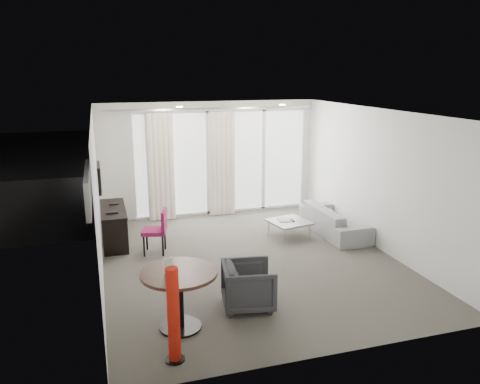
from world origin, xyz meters
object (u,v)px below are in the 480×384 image
object	(u,v)px
red_lamp	(174,315)
rattan_chair_b	(279,179)
coffee_table	(289,229)
desk	(114,226)
tub_armchair	(249,286)
sofa	(334,220)
desk_chair	(154,232)
round_table	(180,300)
rattan_chair_a	(218,185)

from	to	relation	value
red_lamp	rattan_chair_b	world-z (taller)	red_lamp
coffee_table	rattan_chair_b	size ratio (longest dim) A/B	0.87
desk	tub_armchair	world-z (taller)	desk
desk	rattan_chair_b	world-z (taller)	rattan_chair_b
sofa	rattan_chair_b	size ratio (longest dim) A/B	2.28
tub_armchair	coffee_table	xyz separation A→B (m)	(1.68, 2.55, -0.16)
desk	sofa	distance (m)	4.42
desk_chair	coffee_table	distance (m)	2.72
red_lamp	coffee_table	bearing A→B (deg)	50.61
desk	rattan_chair_b	xyz separation A→B (m)	(4.42, 2.53, 0.07)
round_table	coffee_table	world-z (taller)	round_table
desk_chair	rattan_chair_b	xyz separation A→B (m)	(3.74, 3.29, 0.01)
red_lamp	coffee_table	world-z (taller)	red_lamp
tub_armchair	desk	bearing A→B (deg)	36.92
desk	red_lamp	world-z (taller)	red_lamp
rattan_chair_a	desk_chair	bearing A→B (deg)	-109.45
sofa	rattan_chair_a	world-z (taller)	rattan_chair_a
tub_armchair	rattan_chair_a	distance (m)	5.55
desk	desk_chair	size ratio (longest dim) A/B	1.80
rattan_chair_b	rattan_chair_a	bearing A→B (deg)	169.71
sofa	rattan_chair_b	world-z (taller)	rattan_chair_b
desk_chair	red_lamp	bearing A→B (deg)	-78.39
desk	desk_chair	world-z (taller)	desk_chair
desk	rattan_chair_a	size ratio (longest dim) A/B	1.63
rattan_chair_a	rattan_chair_b	xyz separation A→B (m)	(1.76, 0.27, -0.04)
desk	tub_armchair	size ratio (longest dim) A/B	2.08
red_lamp	tub_armchair	bearing A→B (deg)	38.68
desk	round_table	bearing A→B (deg)	-78.88
round_table	coffee_table	bearing A→B (deg)	46.27
coffee_table	rattan_chair_a	size ratio (longest dim) A/B	0.80
red_lamp	rattan_chair_b	distance (m)	7.77
round_table	rattan_chair_b	distance (m)	7.08
round_table	red_lamp	xyz separation A→B (m)	(-0.18, -0.69, 0.18)
round_table	red_lamp	distance (m)	0.74
rattan_chair_b	red_lamp	bearing A→B (deg)	-139.51
desk	sofa	xyz separation A→B (m)	(4.36, -0.74, -0.07)
desk_chair	sofa	size ratio (longest dim) A/B	0.43
coffee_table	rattan_chair_b	distance (m)	3.36
coffee_table	sofa	world-z (taller)	sofa
rattan_chair_a	desk	bearing A→B (deg)	-125.96
rattan_chair_a	sofa	bearing A→B (deg)	-46.66
desk	tub_armchair	xyz separation A→B (m)	(1.70, -3.21, -0.02)
desk	red_lamp	xyz separation A→B (m)	(0.50, -4.18, 0.23)
tub_armchair	rattan_chair_b	distance (m)	6.35
sofa	rattan_chair_a	xyz separation A→B (m)	(-1.69, 2.99, 0.18)
desk	tub_armchair	distance (m)	3.64
round_table	coffee_table	size ratio (longest dim) A/B	1.36
coffee_table	tub_armchair	bearing A→B (deg)	-123.42
desk_chair	desk	bearing A→B (deg)	146.58
desk	sofa	bearing A→B (deg)	-9.65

